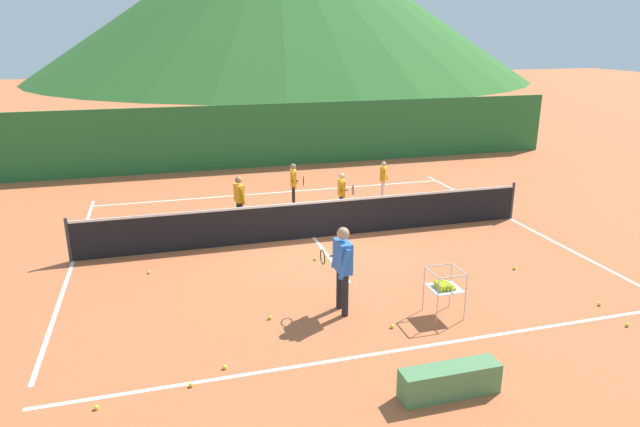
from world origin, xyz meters
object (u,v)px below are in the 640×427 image
student_3 (383,176)px  tennis_ball_3 (191,385)px  tennis_ball_1 (514,268)px  tennis_ball_2 (149,272)px  tennis_ball_0 (225,367)px  tennis_ball_7 (96,407)px  student_0 (239,196)px  student_2 (342,190)px  tennis_ball_9 (315,259)px  student_1 (294,181)px  tennis_ball_5 (270,318)px  courtside_bench (450,381)px  ball_cart (444,286)px  instructor (342,262)px  tennis_ball_4 (627,325)px  tennis_ball_6 (599,304)px  tennis_ball_8 (392,326)px  tennis_net (314,219)px

student_3 → tennis_ball_3: bearing=-127.1°
tennis_ball_1 → tennis_ball_2: 8.10m
tennis_ball_0 → tennis_ball_3: same height
student_3 → tennis_ball_7: student_3 is taller
student_0 → student_2: 2.93m
student_0 → tennis_ball_9: student_0 is taller
student_1 → tennis_ball_5: (-2.09, -6.82, -0.76)m
student_3 → tennis_ball_7: 11.84m
tennis_ball_3 → courtside_bench: courtside_bench is taller
tennis_ball_5 → tennis_ball_0: bearing=-125.5°
ball_cart → tennis_ball_5: size_ratio=13.22×
instructor → tennis_ball_4: bearing=-22.4°
ball_cart → student_3: bearing=76.2°
student_3 → instructor: bearing=-117.6°
instructor → tennis_ball_6: (4.88, -1.14, -0.98)m
student_1 → tennis_ball_3: bearing=-112.9°
instructor → tennis_ball_0: instructor is taller
tennis_ball_6 → student_0: bearing=131.6°
tennis_ball_8 → courtside_bench: (0.03, -2.04, 0.20)m
student_1 → tennis_ball_9: size_ratio=19.51×
student_3 → tennis_ball_6: (1.23, -8.12, -0.69)m
tennis_ball_9 → tennis_ball_6: bearing=-38.5°
student_2 → tennis_ball_9: 3.51m
tennis_ball_0 → tennis_ball_6: size_ratio=1.00×
student_2 → tennis_ball_8: 6.60m
tennis_ball_3 → tennis_ball_8: same height
student_1 → courtside_bench: student_1 is taller
student_2 → tennis_ball_1: (2.50, -4.77, -0.73)m
student_1 → tennis_ball_8: (-0.05, -7.75, -0.76)m
tennis_ball_6 → tennis_ball_8: (-4.20, 0.29, 0.00)m
tennis_net → student_1: size_ratio=8.82×
tennis_ball_5 → tennis_ball_6: 6.36m
student_3 → ball_cart: size_ratio=1.33×
tennis_ball_0 → tennis_ball_1: size_ratio=1.00×
student_3 → tennis_ball_6: size_ratio=17.62×
student_3 → tennis_ball_0: student_3 is taller
tennis_ball_9 → tennis_ball_0: bearing=-123.1°
instructor → tennis_ball_2: bearing=141.0°
instructor → tennis_ball_9: instructor is taller
tennis_ball_3 → tennis_ball_7: bearing=-172.2°
student_2 → tennis_ball_5: size_ratio=18.61×
student_0 → courtside_bench: student_0 is taller
student_2 → courtside_bench: student_2 is taller
tennis_ball_8 → courtside_bench: 2.05m
tennis_ball_0 → tennis_ball_8: (3.04, 0.48, 0.00)m
ball_cart → tennis_ball_5: bearing=167.0°
instructor → student_0: (-1.10, 5.59, -0.19)m
instructor → tennis_ball_0: 2.88m
instructor → tennis_ball_8: bearing=-51.6°
tennis_ball_5 → tennis_ball_6: same height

